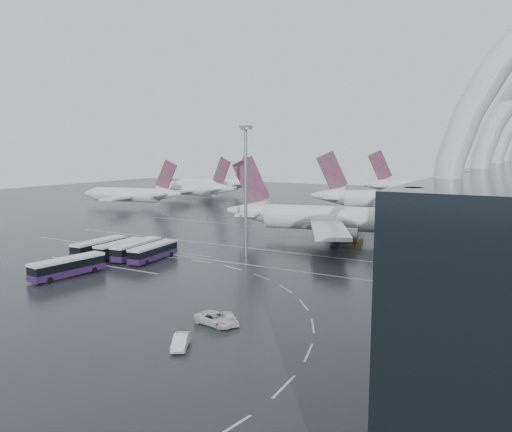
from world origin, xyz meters
The scene contains 25 objects.
ground centered at (0.00, 0.00, 0.00)m, with size 420.00×420.00×0.00m, color black.
lane_marking_near centered at (0.00, -2.00, 0.01)m, with size 120.00×0.25×0.01m, color silver.
lane_marking_mid centered at (0.00, 12.00, 0.01)m, with size 120.00×0.25×0.01m, color silver.
lane_marking_far centered at (0.00, 40.00, 0.01)m, with size 120.00×0.25×0.01m, color silver.
bus_bay_line_south centered at (-24.00, -16.00, 0.01)m, with size 28.00×0.25×0.01m, color silver.
bus_bay_line_north centered at (-24.00, 0.00, 0.01)m, with size 28.00×0.25×0.01m, color silver.
airliner_main centered at (6.36, 31.38, 5.06)m, with size 59.21×51.15×20.23m.
airliner_gate_b centered at (10.49, 78.17, 5.35)m, with size 60.75×53.86×21.38m.
airliner_gate_c centered at (10.23, 131.91, 5.37)m, with size 60.25×55.00×21.48m.
jet_remote_west centered at (-85.53, 57.58, 4.66)m, with size 41.33×33.48×18.05m.
jet_remote_mid centered at (-80.33, 89.21, 4.85)m, with size 43.15×34.78×18.79m.
jet_remote_far centered at (-88.24, 116.84, 4.93)m, with size 43.91×35.49×19.11m.
bus_row_near_a centered at (-31.07, -9.89, 1.78)m, with size 3.64×13.28×3.24m.
bus_row_near_b centered at (-26.58, -8.50, 1.66)m, with size 3.30×12.39×3.03m.
bus_row_near_c centered at (-22.72, -7.80, 1.79)m, with size 4.53×13.52×3.27m.
bus_row_near_d centered at (-18.16, -7.88, 1.75)m, with size 4.20×13.14×3.18m.
bus_row_far_c centered at (-22.30, -25.08, 1.81)m, with size 4.48×13.64×3.30m.
van_curve_a centered at (13.18, -32.15, 0.79)m, with size 2.62×5.69×1.58m, color silver.
van_curve_b centered at (14.49, -31.00, 0.72)m, with size 1.69×4.20×1.43m, color silver.
van_curve_c centered at (13.94, -40.06, 0.75)m, with size 1.58×4.53×1.49m, color silver.
floodlight_mast centered at (-3.92, 4.01, 16.64)m, with size 2.03×2.03×26.45m.
gse_cart_belly_a centered at (21.14, 18.68, 0.68)m, with size 2.48×1.47×1.35m, color #BC8319.
gse_cart_belly_b centered at (24.23, 31.41, 0.56)m, with size 2.04×1.21×1.11m, color slate.
gse_cart_belly_d centered at (34.81, 25.50, 0.68)m, with size 2.51×1.48×1.37m, color slate.
gse_cart_belly_e centered at (11.17, 28.29, 0.63)m, with size 2.32×1.37×1.27m, color #BC8319.
Camera 1 is at (47.32, -81.85, 21.86)m, focal length 35.00 mm.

